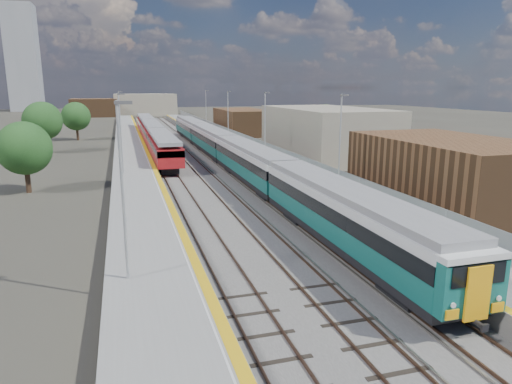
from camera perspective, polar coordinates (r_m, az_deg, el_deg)
name	(u,v)px	position (r m, az deg, el deg)	size (l,w,h in m)	color
ground	(201,156)	(62.49, -6.91, 4.54)	(320.00, 320.00, 0.00)	#47443A
ballast_bed	(182,154)	(64.62, -9.26, 4.76)	(10.50, 155.00, 0.06)	#565451
tracks	(184,151)	(66.33, -8.93, 5.05)	(8.96, 160.00, 0.17)	#4C3323
platform_right	(234,148)	(65.88, -2.74, 5.51)	(4.70, 155.00, 8.52)	slate
platform_left	(131,152)	(64.08, -15.33, 4.85)	(4.30, 155.00, 8.52)	slate
buildings	(91,82)	(149.84, -19.93, 12.81)	(72.00, 185.50, 40.00)	brown
green_train	(228,149)	(52.59, -3.51, 5.42)	(2.79, 77.74, 3.07)	black
red_train	(152,133)	(74.33, -12.84, 7.24)	(2.77, 56.26, 3.50)	black
tree_a	(24,148)	(44.10, -26.98, 4.89)	(4.58, 4.58, 6.21)	#382619
tree_b	(42,121)	(70.39, -25.13, 8.05)	(5.28, 5.28, 7.15)	#382619
tree_c	(76,116)	(85.97, -21.58, 8.79)	(4.87, 4.87, 6.61)	#382619
tree_d	(326,118)	(80.41, 8.72, 9.15)	(4.61, 4.61, 6.25)	#382619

